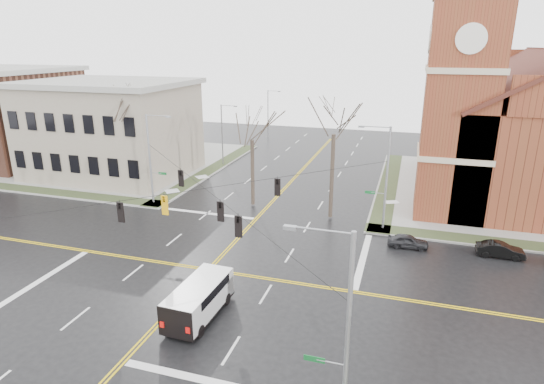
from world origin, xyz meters
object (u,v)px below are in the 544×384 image
(church, at_px, (533,118))
(tree_ne, at_px, (334,129))
(signal_pole_se, at_px, (344,330))
(parked_car_a, at_px, (408,241))
(cargo_van, at_px, (201,296))
(signal_pole_ne, at_px, (385,175))
(tree_nw_near, at_px, (252,136))
(signal_pole_nw, at_px, (151,157))
(parked_car_b, at_px, (500,250))
(streetlight_north_b, at_px, (269,112))
(streetlight_north_a, at_px, (223,132))
(tree_nw_far, at_px, (127,112))

(church, bearing_deg, tree_ne, -146.53)
(signal_pole_se, xyz_separation_m, parked_car_a, (2.37, 19.74, -4.41))
(church, height_order, cargo_van, church)
(signal_pole_ne, bearing_deg, tree_nw_near, 169.27)
(signal_pole_nw, bearing_deg, parked_car_b, -5.27)
(cargo_van, distance_m, parked_car_b, 23.16)
(signal_pole_nw, relative_size, parked_car_a, 2.83)
(streetlight_north_b, bearing_deg, tree_nw_near, -75.00)
(church, bearing_deg, signal_pole_se, -110.33)
(signal_pole_ne, relative_size, streetlight_north_a, 1.12)
(signal_pole_se, distance_m, streetlight_north_a, 45.20)
(church, xyz_separation_m, parked_car_a, (-11.07, -16.54, -7.89))
(church, xyz_separation_m, tree_nw_far, (-40.07, -10.88, 0.48))
(tree_nw_near, bearing_deg, signal_pole_nw, -166.04)
(signal_pole_se, height_order, tree_nw_far, tree_nw_far)
(streetlight_north_a, distance_m, parked_car_b, 36.92)
(streetlight_north_b, bearing_deg, church, -33.25)
(signal_pole_nw, bearing_deg, signal_pole_se, -45.45)
(signal_pole_nw, relative_size, parked_car_b, 2.58)
(church, distance_m, cargo_van, 38.45)
(streetlight_north_a, xyz_separation_m, cargo_van, (12.66, -33.36, -3.23))
(streetlight_north_a, relative_size, parked_car_b, 2.29)
(streetlight_north_a, bearing_deg, signal_pole_se, -60.91)
(church, height_order, parked_car_b, church)
(streetlight_north_a, relative_size, tree_nw_far, 0.65)
(streetlight_north_b, xyz_separation_m, cargo_van, (12.66, -53.36, -3.23))
(tree_nw_far, xyz_separation_m, tree_ne, (21.89, -1.14, -0.43))
(signal_pole_se, height_order, streetlight_north_b, signal_pole_se)
(signal_pole_se, bearing_deg, parked_car_b, 65.42)
(streetlight_north_a, xyz_separation_m, tree_nw_far, (-4.65, -14.10, 4.45))
(signal_pole_nw, distance_m, cargo_van, 21.81)
(signal_pole_nw, distance_m, parked_car_b, 32.25)
(tree_nw_near, bearing_deg, tree_nw_far, -179.86)
(tree_nw_far, distance_m, tree_ne, 21.92)
(signal_pole_ne, distance_m, tree_nw_far, 27.02)
(signal_pole_ne, height_order, parked_car_a, signal_pole_ne)
(streetlight_north_b, bearing_deg, tree_nw_far, -97.76)
(signal_pole_nw, relative_size, streetlight_north_b, 1.12)
(signal_pole_nw, distance_m, tree_nw_far, 6.11)
(streetlight_north_b, height_order, tree_nw_near, tree_nw_near)
(parked_car_b, bearing_deg, church, -14.95)
(tree_ne, bearing_deg, cargo_van, -104.18)
(tree_ne, bearing_deg, tree_nw_far, 177.03)
(tree_nw_far, bearing_deg, signal_pole_se, -43.65)
(parked_car_a, distance_m, tree_nw_far, 30.71)
(cargo_van, distance_m, tree_nw_near, 20.49)
(church, xyz_separation_m, parked_car_b, (-4.27, -16.22, -7.86))
(signal_pole_ne, xyz_separation_m, signal_pole_se, (0.00, -23.00, 0.00))
(parked_car_a, height_order, tree_ne, tree_ne)
(signal_pole_nw, xyz_separation_m, parked_car_b, (31.82, -2.93, -4.37))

